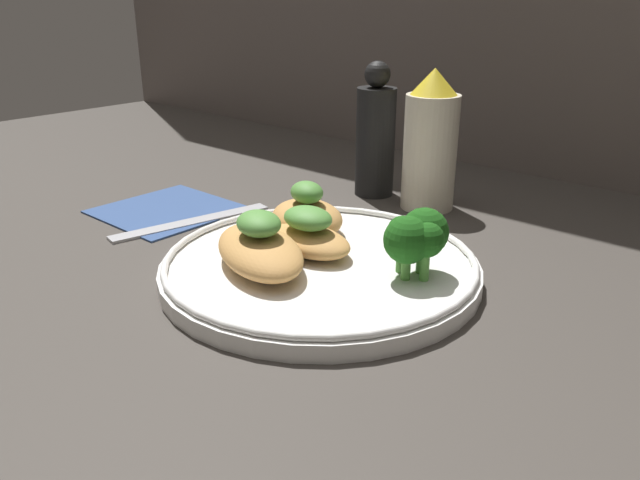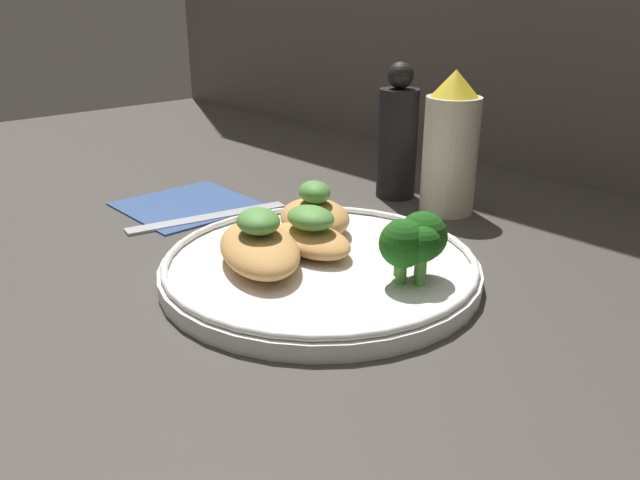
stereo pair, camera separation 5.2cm
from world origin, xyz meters
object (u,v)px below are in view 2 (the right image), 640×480
at_px(pepper_grinder, 398,138).
at_px(plate, 320,266).
at_px(broccoli_bunch, 413,241).
at_px(sauce_bottle, 451,146).

bearing_deg(pepper_grinder, plate, -63.76).
height_order(broccoli_bunch, sauce_bottle, sauce_bottle).
xyz_separation_m(broccoli_bunch, sauce_bottle, (-0.11, 0.19, 0.03)).
height_order(plate, pepper_grinder, pepper_grinder).
bearing_deg(sauce_bottle, plate, -81.40).
distance_m(plate, broccoli_bunch, 0.09).
relative_size(sauce_bottle, pepper_grinder, 0.99).
distance_m(broccoli_bunch, pepper_grinder, 0.26).
relative_size(plate, sauce_bottle, 1.77).
relative_size(broccoli_bunch, pepper_grinder, 0.38).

